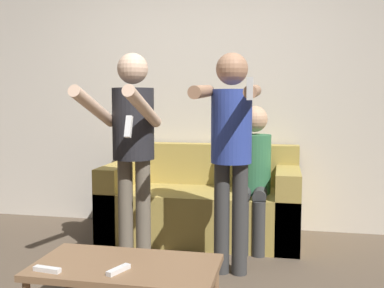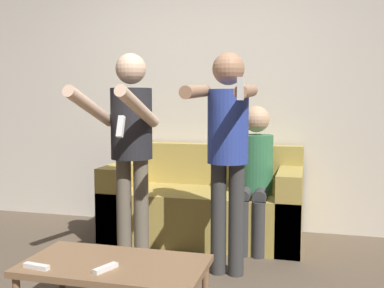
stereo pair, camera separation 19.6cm
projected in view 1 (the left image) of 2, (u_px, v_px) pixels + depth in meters
wall_back at (201, 88)px, 4.35m from camera, size 6.40×0.06×2.70m
couch at (201, 205)px, 4.02m from camera, size 1.71×0.77×0.82m
person_standing_left at (132, 136)px, 3.22m from camera, size 0.42×0.77×1.56m
person_standing_right at (231, 139)px, 3.08m from camera, size 0.40×0.68×1.55m
person_seated at (253, 169)px, 3.75m from camera, size 0.29×0.52×1.18m
coffee_table at (126, 270)px, 2.43m from camera, size 1.00×0.53×0.34m
remote_near at (47, 269)px, 2.32m from camera, size 0.15×0.05×0.02m
remote_far at (118, 270)px, 2.31m from camera, size 0.09×0.15×0.02m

